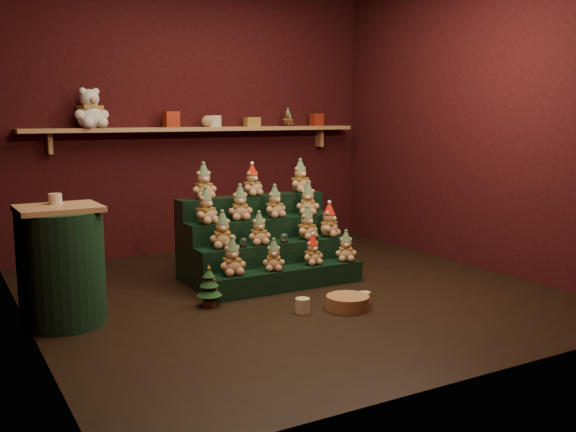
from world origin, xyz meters
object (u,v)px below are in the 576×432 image
mini_christmas_tree (209,286)px  wicker_basket (348,302)px  riser_tier_front (287,278)px  snow_globe_a (243,242)px  snow_globe_b (284,238)px  side_table (62,266)px  snow_globe_c (315,235)px  mug_left (303,306)px  mug_right (365,298)px  brown_bear (288,118)px  white_bear (90,103)px

mini_christmas_tree → wicker_basket: 1.06m
riser_tier_front → snow_globe_a: bearing=153.6°
riser_tier_front → mini_christmas_tree: (-0.76, -0.14, 0.07)m
snow_globe_b → side_table: size_ratio=0.10×
side_table → wicker_basket: 2.08m
snow_globe_c → mini_christmas_tree: bearing=-165.1°
mini_christmas_tree → mug_left: size_ratio=3.01×
snow_globe_a → mug_right: size_ratio=0.90×
snow_globe_b → mug_right: size_ratio=0.92×
snow_globe_b → brown_bear: 2.08m
mini_christmas_tree → mug_right: (1.07, -0.53, -0.11)m
snow_globe_b → white_bear: size_ratio=0.18×
white_bear → mini_christmas_tree: bearing=-91.1°
riser_tier_front → mug_right: bearing=-64.7°
riser_tier_front → mug_right: riser_tier_front is taller
snow_globe_c → mug_right: bearing=-94.0°
riser_tier_front → white_bear: 2.55m
snow_globe_a → brown_bear: brown_bear is taller
riser_tier_front → white_bear: white_bear is taller
wicker_basket → brown_bear: (0.86, 2.44, 1.36)m
snow_globe_c → riser_tier_front: bearing=-156.8°
wicker_basket → mug_left: bearing=165.7°
mug_left → wicker_basket: size_ratio=0.33×
side_table → mug_left: bearing=-22.7°
snow_globe_a → mini_christmas_tree: snow_globe_a is taller
snow_globe_c → mug_left: (-0.59, -0.79, -0.34)m
snow_globe_b → mini_christmas_tree: (-0.82, -0.30, -0.24)m
snow_globe_b → side_table: bearing=-174.3°
snow_globe_c → mug_left: bearing=-127.0°
mini_christmas_tree → side_table: bearing=173.6°
snow_globe_c → wicker_basket: 0.98m
riser_tier_front → snow_globe_a: snow_globe_a is taller
brown_bear → snow_globe_a: bearing=-150.6°
mini_christmas_tree → wicker_basket: mini_christmas_tree is taller
snow_globe_b → mug_right: (0.25, -0.83, -0.36)m
snow_globe_c → mug_right: size_ratio=0.84×
mug_right → brown_bear: (0.67, 2.39, 1.37)m
riser_tier_front → wicker_basket: size_ratio=4.32×
snow_globe_c → white_bear: size_ratio=0.16×
mug_right → brown_bear: size_ratio=0.48×
snow_globe_c → mug_left: snow_globe_c is taller
mug_left → mug_right: (0.54, -0.04, -0.01)m
riser_tier_front → snow_globe_b: size_ratio=16.73×
riser_tier_front → wicker_basket: 0.73m
mug_left → mug_right: size_ratio=1.18×
side_table → snow_globe_a: bearing=5.4°
wicker_basket → snow_globe_a: bearing=116.9°
snow_globe_b → side_table: (-1.87, -0.18, 0.01)m
riser_tier_front → mini_christmas_tree: mini_christmas_tree is taller
wicker_basket → mini_christmas_tree: bearing=146.8°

